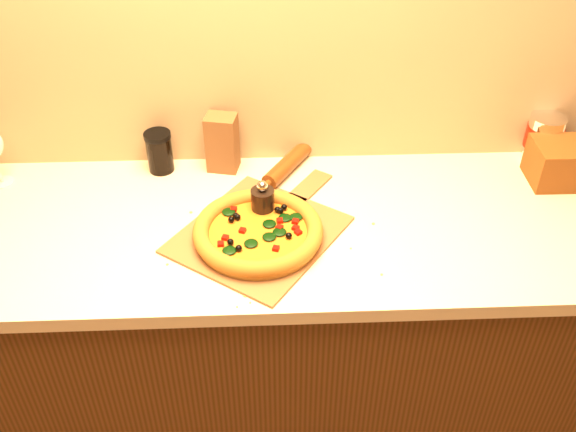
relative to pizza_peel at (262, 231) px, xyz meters
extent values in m
plane|color=#9E8460|center=(-0.02, 0.37, 0.45)|extent=(4.00, 0.00, 4.00)
cube|color=#41290D|center=(-0.02, 0.04, -0.47)|extent=(2.80, 0.65, 0.86)
cube|color=beige|center=(-0.02, 0.04, -0.02)|extent=(2.84, 0.68, 0.04)
cube|color=brown|center=(-0.01, -0.01, 0.00)|extent=(0.53, 0.54, 0.01)
cube|color=brown|center=(0.14, 0.20, 0.00)|extent=(0.14, 0.17, 0.01)
cylinder|color=gold|center=(-0.01, -0.03, 0.01)|extent=(0.32, 0.32, 0.02)
cylinder|color=orange|center=(-0.01, -0.03, 0.02)|extent=(0.27, 0.27, 0.01)
torus|color=brown|center=(-0.01, -0.03, 0.03)|extent=(0.34, 0.34, 0.04)
ellipsoid|color=black|center=(0.04, 0.00, 0.03)|extent=(0.04, 0.04, 0.01)
sphere|color=black|center=(-0.05, -0.05, 0.04)|extent=(0.02, 0.02, 0.02)
cube|color=#850A04|center=(0.01, -0.08, 0.03)|extent=(0.02, 0.02, 0.01)
cylinder|color=black|center=(-0.10, -0.15, 0.00)|extent=(0.04, 0.04, 0.01)
cylinder|color=black|center=(0.00, 0.07, 0.04)|extent=(0.06, 0.06, 0.09)
sphere|color=silver|center=(0.00, 0.07, 0.10)|extent=(0.03, 0.03, 0.03)
cylinder|color=#5B290F|center=(0.09, 0.30, 0.02)|extent=(0.17, 0.23, 0.05)
cylinder|color=#5B290F|center=(0.17, 0.43, 0.02)|extent=(0.05, 0.06, 0.02)
cylinder|color=#5B290F|center=(0.01, 0.17, 0.02)|extent=(0.05, 0.06, 0.02)
cylinder|color=silver|center=(0.87, 0.32, 0.07)|extent=(0.11, 0.11, 0.15)
cylinder|color=#9C1205|center=(0.87, 0.32, 0.08)|extent=(0.11, 0.11, 0.07)
cylinder|color=silver|center=(-0.77, 0.26, 0.00)|extent=(0.07, 0.07, 0.00)
cube|color=brown|center=(-0.11, 0.32, 0.09)|extent=(0.10, 0.09, 0.18)
cylinder|color=black|center=(-0.30, 0.31, 0.05)|extent=(0.08, 0.08, 0.11)
cylinder|color=black|center=(-0.30, 0.31, 0.12)|extent=(0.08, 0.08, 0.01)
camera|label=1|loc=(0.02, -1.33, 1.10)|focal=40.00mm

